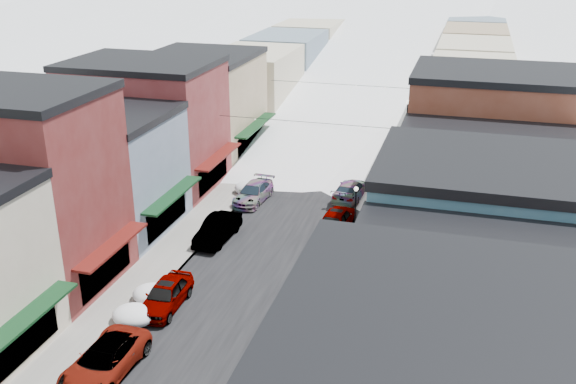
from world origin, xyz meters
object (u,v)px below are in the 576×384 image
Objects in this scene: car_silver_sedan at (166,295)px; streetlamp_near at (355,206)px; car_green_sedan at (292,328)px; trash_can at (304,357)px; car_dark_hatch at (218,229)px; car_white_suv at (104,361)px.

car_silver_sedan is 15.33m from streetlamp_near.
car_silver_sedan is 8.21m from car_green_sedan.
streetlamp_near reaches higher than trash_can.
streetlamp_near is at bearing 90.92° from trash_can.
car_silver_sedan is 9.33m from car_dark_hatch.
trash_can is (9.53, 3.20, -0.13)m from car_white_suv.
streetlamp_near is (9.28, 18.80, 1.82)m from car_white_suv.
car_white_suv is at bearing -161.43° from trash_can.
car_green_sedan is at bearing -94.20° from streetlamp_near.
car_silver_sedan is (0.17, 6.59, 0.04)m from car_white_suv.
streetlamp_near is at bearing 65.57° from car_white_suv.
car_white_suv is 1.17× the size of car_silver_sedan.
car_white_suv is 5.70× the size of trash_can.
car_dark_hatch reaches higher than trash_can.
car_dark_hatch is 1.07× the size of car_green_sedan.
car_white_suv is 1.46× the size of streetlamp_near.
car_dark_hatch is at bearing 92.64° from car_white_suv.
trash_can is (1.24, -2.12, -0.14)m from car_green_sedan.
streetlamp_near reaches higher than car_white_suv.
car_dark_hatch is (-0.40, 9.32, 0.02)m from car_silver_sedan.
trash_can is at bearing 115.60° from car_green_sedan.
streetlamp_near is (-0.25, 15.59, 1.96)m from trash_can.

